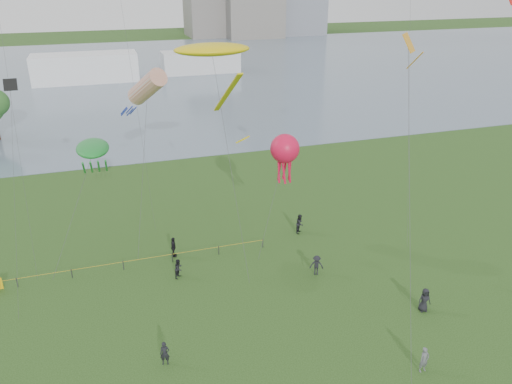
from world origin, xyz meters
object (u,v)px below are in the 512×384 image
object	(u,v)px
kite_flyer	(424,360)
kite_stingray	(212,50)
kite_octopus	(285,149)
fence	(43,277)

from	to	relation	value
kite_flyer	kite_stingray	world-z (taller)	kite_stingray
kite_octopus	fence	bearing A→B (deg)	-168.52
kite_stingray	fence	bearing A→B (deg)	161.28
kite_flyer	kite_stingray	xyz separation A→B (m)	(-8.46, 17.81, 16.18)
kite_stingray	kite_octopus	xyz separation A→B (m)	(5.50, -1.12, -7.93)
kite_flyer	kite_stingray	size ratio (longest dim) A/B	0.10
fence	kite_stingray	xyz separation A→B (m)	(14.32, 0.74, 16.49)
kite_flyer	kite_stingray	distance (m)	25.51
fence	kite_octopus	size ratio (longest dim) A/B	2.32
kite_flyer	kite_octopus	distance (m)	18.85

